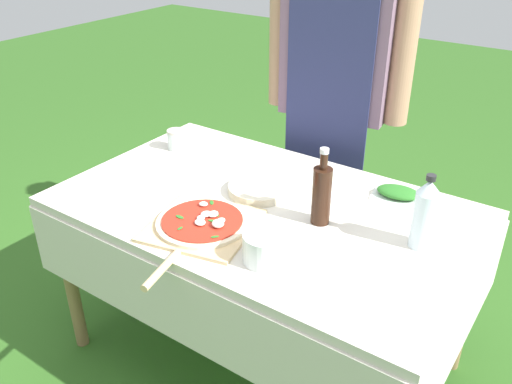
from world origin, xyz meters
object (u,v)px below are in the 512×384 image
(person_cook, at_px, (336,80))
(herb_container, at_px, (398,193))
(oil_bottle, at_px, (322,194))
(prep_table, at_px, (264,224))
(pizza_on_peel, at_px, (201,225))
(plate_stack, at_px, (259,189))
(sauce_jar, at_px, (176,141))
(water_bottle, at_px, (425,214))
(mixing_tub, at_px, (266,247))

(person_cook, xyz_separation_m, herb_container, (0.46, -0.36, -0.26))
(oil_bottle, relative_size, herb_container, 1.37)
(prep_table, relative_size, pizza_on_peel, 2.70)
(plate_stack, relative_size, sauce_jar, 2.71)
(pizza_on_peel, distance_m, water_bottle, 0.72)
(oil_bottle, xyz_separation_m, sauce_jar, (-0.81, 0.18, -0.07))
(person_cook, distance_m, herb_container, 0.63)
(plate_stack, bearing_deg, water_bottle, -0.03)
(prep_table, xyz_separation_m, mixing_tub, (0.19, -0.28, 0.13))
(prep_table, bearing_deg, oil_bottle, 2.54)
(prep_table, distance_m, mixing_tub, 0.36)
(oil_bottle, bearing_deg, sauce_jar, 167.72)
(herb_container, bearing_deg, person_cook, 142.05)
(pizza_on_peel, bearing_deg, herb_container, 38.66)
(plate_stack, xyz_separation_m, sauce_jar, (-0.52, 0.12, 0.02))
(pizza_on_peel, height_order, oil_bottle, oil_bottle)
(herb_container, relative_size, plate_stack, 0.85)
(pizza_on_peel, bearing_deg, plate_stack, 74.30)
(water_bottle, height_order, plate_stack, water_bottle)
(prep_table, bearing_deg, person_cook, 96.56)
(prep_table, relative_size, person_cook, 0.87)
(sauce_jar, bearing_deg, plate_stack, -13.06)
(person_cook, relative_size, herb_container, 8.57)
(mixing_tub, bearing_deg, prep_table, 125.25)
(herb_container, distance_m, sauce_jar, 0.98)
(mixing_tub, bearing_deg, water_bottle, 43.39)
(prep_table, relative_size, oil_bottle, 5.47)
(water_bottle, distance_m, herb_container, 0.33)
(person_cook, bearing_deg, prep_table, 89.44)
(prep_table, distance_m, herb_container, 0.51)
(oil_bottle, bearing_deg, person_cook, 114.34)
(oil_bottle, distance_m, herb_container, 0.36)
(herb_container, height_order, sauce_jar, sauce_jar)
(mixing_tub, relative_size, sauce_jar, 1.68)
(prep_table, bearing_deg, pizza_on_peel, -108.17)
(herb_container, bearing_deg, pizza_on_peel, -128.90)
(pizza_on_peel, relative_size, plate_stack, 2.35)
(pizza_on_peel, relative_size, sauce_jar, 6.36)
(oil_bottle, bearing_deg, herb_container, 63.50)
(mixing_tub, xyz_separation_m, plate_stack, (-0.26, 0.34, -0.03))
(person_cook, relative_size, mixing_tub, 11.65)
(herb_container, xyz_separation_m, sauce_jar, (-0.97, -0.13, 0.02))
(prep_table, xyz_separation_m, oil_bottle, (0.22, 0.01, 0.20))
(prep_table, xyz_separation_m, plate_stack, (-0.06, 0.07, 0.10))
(pizza_on_peel, distance_m, oil_bottle, 0.41)
(water_bottle, xyz_separation_m, herb_container, (-0.17, 0.26, -0.10))
(herb_container, distance_m, plate_stack, 0.51)
(sauce_jar, bearing_deg, pizza_on_peel, -40.92)
(plate_stack, bearing_deg, sauce_jar, 166.94)
(plate_stack, bearing_deg, oil_bottle, -10.84)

